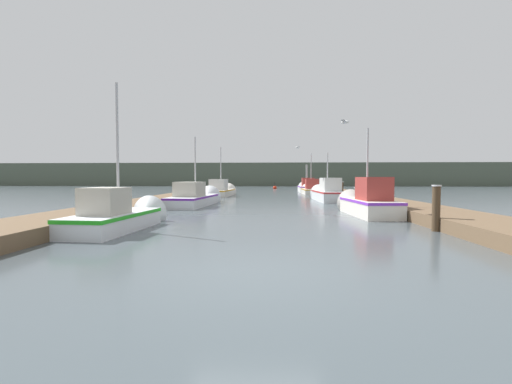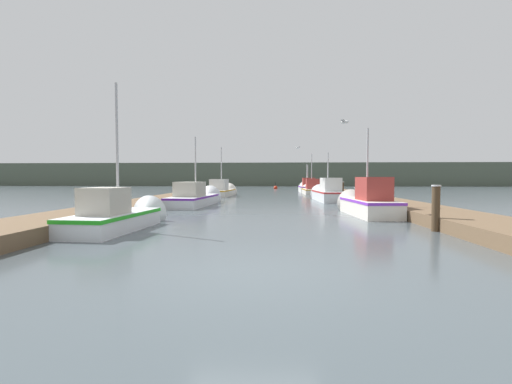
{
  "view_description": "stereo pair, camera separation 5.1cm",
  "coord_description": "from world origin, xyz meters",
  "views": [
    {
      "loc": [
        0.34,
        -5.65,
        1.59
      ],
      "look_at": [
        -0.49,
        10.38,
        0.91
      ],
      "focal_mm": 24.0,
      "sensor_mm": 36.0,
      "label": 1
    },
    {
      "loc": [
        0.39,
        -5.65,
        1.59
      ],
      "look_at": [
        -0.49,
        10.38,
        0.91
      ],
      "focal_mm": 24.0,
      "sensor_mm": 36.0,
      "label": 2
    }
  ],
  "objects": [
    {
      "name": "mooring_piling_2",
      "position": [
        5.39,
        19.99,
        0.65
      ],
      "size": [
        0.29,
        0.29,
        1.29
      ],
      "color": "#473523",
      "rests_on": "ground_plane"
    },
    {
      "name": "fishing_boat_0",
      "position": [
        -4.37,
        4.62,
        0.41
      ],
      "size": [
        1.65,
        4.4,
        4.82
      ],
      "rotation": [
        0.0,
        0.0,
        -0.07
      ],
      "color": "silver",
      "rests_on": "ground_plane"
    },
    {
      "name": "dock_right",
      "position": [
        6.39,
        16.0,
        0.2
      ],
      "size": [
        2.39,
        40.0,
        0.4
      ],
      "color": "brown",
      "rests_on": "ground_plane"
    },
    {
      "name": "channel_buoy",
      "position": [
        0.51,
        42.39,
        0.15
      ],
      "size": [
        0.54,
        0.54,
        1.04
      ],
      "color": "red",
      "rests_on": "ground_plane"
    },
    {
      "name": "mooring_piling_1",
      "position": [
        5.13,
        4.65,
        0.69
      ],
      "size": [
        0.26,
        0.26,
        1.37
      ],
      "color": "#473523",
      "rests_on": "ground_plane"
    },
    {
      "name": "fishing_boat_3",
      "position": [
        4.02,
        18.13,
        0.52
      ],
      "size": [
        1.81,
        5.65,
        3.68
      ],
      "rotation": [
        0.0,
        0.0,
        0.05
      ],
      "color": "silver",
      "rests_on": "ground_plane"
    },
    {
      "name": "fishing_boat_7",
      "position": [
        4.28,
        36.47,
        0.45
      ],
      "size": [
        1.47,
        5.48,
        3.54
      ],
      "rotation": [
        0.0,
        0.0,
        -0.01
      ],
      "color": "silver",
      "rests_on": "ground_plane"
    },
    {
      "name": "distant_shore_ridge",
      "position": [
        0.0,
        65.12,
        2.16
      ],
      "size": [
        120.0,
        16.0,
        4.33
      ],
      "color": "#4C5647",
      "rests_on": "ground_plane"
    },
    {
      "name": "fishing_boat_5",
      "position": [
        3.94,
        27.86,
        0.42
      ],
      "size": [
        1.64,
        4.83,
        4.39
      ],
      "rotation": [
        0.0,
        0.0,
        0.01
      ],
      "color": "silver",
      "rests_on": "ground_plane"
    },
    {
      "name": "mooring_piling_3",
      "position": [
        5.07,
        14.18,
        0.51
      ],
      "size": [
        0.24,
        0.24,
        1.02
      ],
      "color": "#473523",
      "rests_on": "ground_plane"
    },
    {
      "name": "mooring_piling_0",
      "position": [
        -5.21,
        20.4,
        0.59
      ],
      "size": [
        0.24,
        0.24,
        1.16
      ],
      "color": "#473523",
      "rests_on": "ground_plane"
    },
    {
      "name": "fishing_boat_1",
      "position": [
        4.3,
        9.1,
        0.53
      ],
      "size": [
        1.7,
        4.68,
        4.01
      ],
      "rotation": [
        0.0,
        0.0,
        0.07
      ],
      "color": "silver",
      "rests_on": "ground_plane"
    },
    {
      "name": "fishing_boat_2",
      "position": [
        -4.11,
        13.88,
        0.44
      ],
      "size": [
        2.01,
        6.28,
        4.38
      ],
      "rotation": [
        0.0,
        0.0,
        -0.07
      ],
      "color": "silver",
      "rests_on": "ground_plane"
    },
    {
      "name": "fishing_boat_4",
      "position": [
        -4.15,
        23.8,
        0.44
      ],
      "size": [
        2.01,
        5.69,
        4.68
      ],
      "rotation": [
        0.0,
        0.0,
        -0.07
      ],
      "color": "silver",
      "rests_on": "ground_plane"
    },
    {
      "name": "seagull_1",
      "position": [
        1.91,
        17.33,
        3.58
      ],
      "size": [
        0.35,
        0.55,
        0.12
      ],
      "rotation": [
        0.0,
        0.0,
        5.16
      ],
      "color": "white"
    },
    {
      "name": "seagull_lead",
      "position": [
        2.89,
        6.81,
        3.57
      ],
      "size": [
        0.39,
        0.53,
        0.12
      ],
      "rotation": [
        0.0,
        0.0,
        4.16
      ],
      "color": "white"
    },
    {
      "name": "fishing_boat_6",
      "position": [
        3.97,
        31.97,
        0.47
      ],
      "size": [
        1.82,
        4.67,
        3.49
      ],
      "rotation": [
        0.0,
        0.0,
        0.01
      ],
      "color": "silver",
      "rests_on": "ground_plane"
    },
    {
      "name": "ground_plane",
      "position": [
        0.0,
        0.0,
        0.0
      ],
      "size": [
        200.0,
        200.0,
        0.0
      ],
      "color": "#424C51"
    },
    {
      "name": "dock_left",
      "position": [
        -6.39,
        16.0,
        0.2
      ],
      "size": [
        2.39,
        40.0,
        0.4
      ],
      "color": "brown",
      "rests_on": "ground_plane"
    }
  ]
}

